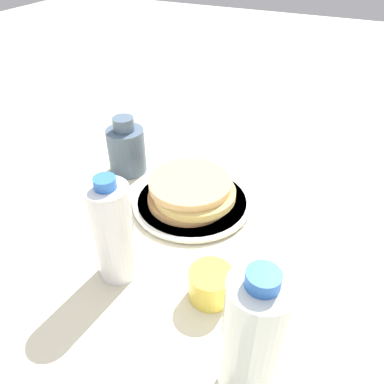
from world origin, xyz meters
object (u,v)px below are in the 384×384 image
at_px(cream_jug, 126,149).
at_px(water_bottle_mid, 113,232).
at_px(water_bottle_near, 252,341).
at_px(juice_glass, 211,284).
at_px(pancake_stack, 191,191).
at_px(plate, 192,201).

distance_m(cream_jug, water_bottle_mid, 0.33).
xyz_separation_m(water_bottle_near, water_bottle_mid, (-0.10, -0.27, -0.01)).
xyz_separation_m(juice_glass, water_bottle_mid, (0.02, -0.17, 0.07)).
height_order(pancake_stack, juice_glass, pancake_stack).
xyz_separation_m(juice_glass, water_bottle_near, (0.12, 0.10, 0.08)).
relative_size(plate, pancake_stack, 1.36).
distance_m(water_bottle_near, water_bottle_mid, 0.29).
bearing_deg(juice_glass, water_bottle_mid, -83.31).
height_order(juice_glass, cream_jug, cream_jug).
xyz_separation_m(plate, water_bottle_near, (0.33, 0.23, 0.10)).
relative_size(juice_glass, water_bottle_near, 0.32).
xyz_separation_m(pancake_stack, juice_glass, (0.21, 0.13, -0.01)).
bearing_deg(pancake_stack, cream_jug, -105.87).
xyz_separation_m(cream_jug, water_bottle_mid, (0.29, 0.16, 0.03)).
xyz_separation_m(plate, juice_glass, (0.21, 0.13, 0.02)).
bearing_deg(pancake_stack, juice_glass, 32.69).
bearing_deg(water_bottle_mid, water_bottle_near, 69.89).
relative_size(plate, water_bottle_mid, 1.28).
bearing_deg(juice_glass, pancake_stack, -147.31).
height_order(juice_glass, water_bottle_mid, water_bottle_mid).
height_order(plate, pancake_stack, pancake_stack).
height_order(pancake_stack, water_bottle_near, water_bottle_near).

